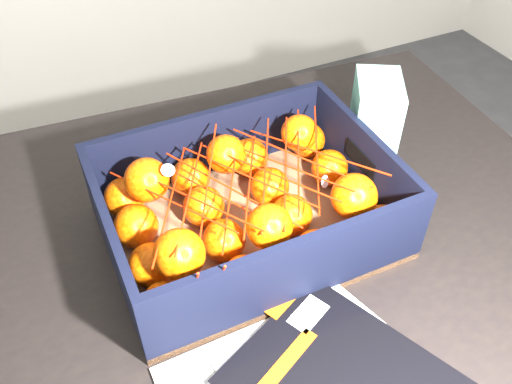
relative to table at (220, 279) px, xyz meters
name	(u,v)px	position (x,y,z in m)	size (l,w,h in m)	color
table	(220,279)	(0.00, 0.00, 0.00)	(1.25, 0.88, 0.75)	black
produce_crate	(248,213)	(0.05, -0.01, 0.14)	(0.42, 0.31, 0.13)	olive
clementine_heap	(246,206)	(0.05, -0.01, 0.16)	(0.40, 0.30, 0.12)	#EE4F05
mesh_net	(245,182)	(0.04, -0.01, 0.21)	(0.35, 0.27, 0.09)	#B91E06
retail_carton	(374,124)	(0.31, 0.06, 0.18)	(0.07, 0.11, 0.16)	white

